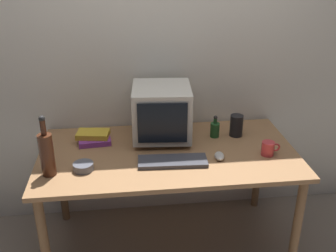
{
  "coord_description": "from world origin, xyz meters",
  "views": [
    {
      "loc": [
        -0.26,
        -2.22,
        1.96
      ],
      "look_at": [
        0.0,
        0.0,
        0.93
      ],
      "focal_mm": 42.1,
      "sensor_mm": 36.0,
      "label": 1
    }
  ],
  "objects_px": {
    "computer_mouse": "(219,156)",
    "bottle_short": "(215,129)",
    "bottle_tall": "(47,153)",
    "crt_monitor": "(162,112)",
    "keyboard": "(173,161)",
    "cd_spindle": "(83,167)",
    "mug": "(268,148)",
    "metal_canister": "(236,126)",
    "book_stack": "(94,137)"
  },
  "relations": [
    {
      "from": "crt_monitor",
      "to": "cd_spindle",
      "type": "relative_size",
      "value": 3.45
    },
    {
      "from": "crt_monitor",
      "to": "book_stack",
      "type": "relative_size",
      "value": 1.76
    },
    {
      "from": "bottle_tall",
      "to": "metal_canister",
      "type": "height_order",
      "value": "bottle_tall"
    },
    {
      "from": "crt_monitor",
      "to": "bottle_tall",
      "type": "xyz_separation_m",
      "value": [
        -0.69,
        -0.39,
        -0.05
      ]
    },
    {
      "from": "crt_monitor",
      "to": "mug",
      "type": "height_order",
      "value": "crt_monitor"
    },
    {
      "from": "computer_mouse",
      "to": "bottle_short",
      "type": "height_order",
      "value": "bottle_short"
    },
    {
      "from": "bottle_short",
      "to": "cd_spindle",
      "type": "distance_m",
      "value": 0.94
    },
    {
      "from": "crt_monitor",
      "to": "book_stack",
      "type": "bearing_deg",
      "value": -179.97
    },
    {
      "from": "mug",
      "to": "keyboard",
      "type": "bearing_deg",
      "value": -176.85
    },
    {
      "from": "keyboard",
      "to": "computer_mouse",
      "type": "xyz_separation_m",
      "value": [
        0.3,
        0.02,
        0.01
      ]
    },
    {
      "from": "keyboard",
      "to": "book_stack",
      "type": "xyz_separation_m",
      "value": [
        -0.49,
        0.34,
        0.02
      ]
    },
    {
      "from": "crt_monitor",
      "to": "book_stack",
      "type": "xyz_separation_m",
      "value": [
        -0.46,
        -0.0,
        -0.16
      ]
    },
    {
      "from": "crt_monitor",
      "to": "computer_mouse",
      "type": "relative_size",
      "value": 4.14
    },
    {
      "from": "bottle_tall",
      "to": "crt_monitor",
      "type": "bearing_deg",
      "value": 29.33
    },
    {
      "from": "crt_monitor",
      "to": "computer_mouse",
      "type": "distance_m",
      "value": 0.49
    },
    {
      "from": "mug",
      "to": "computer_mouse",
      "type": "bearing_deg",
      "value": -177.75
    },
    {
      "from": "crt_monitor",
      "to": "cd_spindle",
      "type": "bearing_deg",
      "value": -144.05
    },
    {
      "from": "bottle_tall",
      "to": "mug",
      "type": "height_order",
      "value": "bottle_tall"
    },
    {
      "from": "bottle_tall",
      "to": "mug",
      "type": "distance_m",
      "value": 1.34
    },
    {
      "from": "mug",
      "to": "metal_canister",
      "type": "height_order",
      "value": "metal_canister"
    },
    {
      "from": "crt_monitor",
      "to": "bottle_short",
      "type": "bearing_deg",
      "value": -2.71
    },
    {
      "from": "computer_mouse",
      "to": "bottle_tall",
      "type": "bearing_deg",
      "value": -168.28
    },
    {
      "from": "bottle_tall",
      "to": "computer_mouse",
      "type": "bearing_deg",
      "value": 3.71
    },
    {
      "from": "keyboard",
      "to": "computer_mouse",
      "type": "bearing_deg",
      "value": 6.96
    },
    {
      "from": "bottle_tall",
      "to": "metal_canister",
      "type": "bearing_deg",
      "value": 17.2
    },
    {
      "from": "crt_monitor",
      "to": "keyboard",
      "type": "bearing_deg",
      "value": -85.03
    },
    {
      "from": "bottle_tall",
      "to": "bottle_short",
      "type": "height_order",
      "value": "bottle_tall"
    },
    {
      "from": "crt_monitor",
      "to": "keyboard",
      "type": "relative_size",
      "value": 0.99
    },
    {
      "from": "bottle_short",
      "to": "cd_spindle",
      "type": "bearing_deg",
      "value": -158.19
    },
    {
      "from": "keyboard",
      "to": "computer_mouse",
      "type": "distance_m",
      "value": 0.3
    },
    {
      "from": "keyboard",
      "to": "bottle_tall",
      "type": "relative_size",
      "value": 1.13
    },
    {
      "from": "crt_monitor",
      "to": "computer_mouse",
      "type": "xyz_separation_m",
      "value": [
        0.33,
        -0.32,
        -0.17
      ]
    },
    {
      "from": "crt_monitor",
      "to": "bottle_tall",
      "type": "distance_m",
      "value": 0.8
    },
    {
      "from": "keyboard",
      "to": "bottle_short",
      "type": "xyz_separation_m",
      "value": [
        0.34,
        0.33,
        0.05
      ]
    },
    {
      "from": "bottle_short",
      "to": "bottle_tall",
      "type": "bearing_deg",
      "value": -160.61
    },
    {
      "from": "keyboard",
      "to": "book_stack",
      "type": "height_order",
      "value": "book_stack"
    },
    {
      "from": "crt_monitor",
      "to": "bottle_tall",
      "type": "height_order",
      "value": "same"
    },
    {
      "from": "bottle_tall",
      "to": "cd_spindle",
      "type": "xyz_separation_m",
      "value": [
        0.19,
        0.03,
        -0.12
      ]
    },
    {
      "from": "computer_mouse",
      "to": "mug",
      "type": "relative_size",
      "value": 0.83
    },
    {
      "from": "crt_monitor",
      "to": "cd_spindle",
      "type": "xyz_separation_m",
      "value": [
        -0.5,
        -0.36,
        -0.17
      ]
    },
    {
      "from": "bottle_short",
      "to": "metal_canister",
      "type": "xyz_separation_m",
      "value": [
        0.15,
        0.0,
        0.02
      ]
    },
    {
      "from": "bottle_tall",
      "to": "book_stack",
      "type": "xyz_separation_m",
      "value": [
        0.24,
        0.39,
        -0.11
      ]
    },
    {
      "from": "bottle_tall",
      "to": "bottle_short",
      "type": "xyz_separation_m",
      "value": [
        1.06,
        0.37,
        -0.08
      ]
    },
    {
      "from": "metal_canister",
      "to": "cd_spindle",
      "type": "bearing_deg",
      "value": -161.08
    },
    {
      "from": "bottle_tall",
      "to": "keyboard",
      "type": "bearing_deg",
      "value": 3.55
    },
    {
      "from": "mug",
      "to": "cd_spindle",
      "type": "relative_size",
      "value": 1.0
    },
    {
      "from": "crt_monitor",
      "to": "metal_canister",
      "type": "relative_size",
      "value": 2.76
    },
    {
      "from": "metal_canister",
      "to": "mug",
      "type": "bearing_deg",
      "value": -66.96
    },
    {
      "from": "bottle_tall",
      "to": "cd_spindle",
      "type": "relative_size",
      "value": 3.09
    },
    {
      "from": "bottle_tall",
      "to": "book_stack",
      "type": "distance_m",
      "value": 0.47
    }
  ]
}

